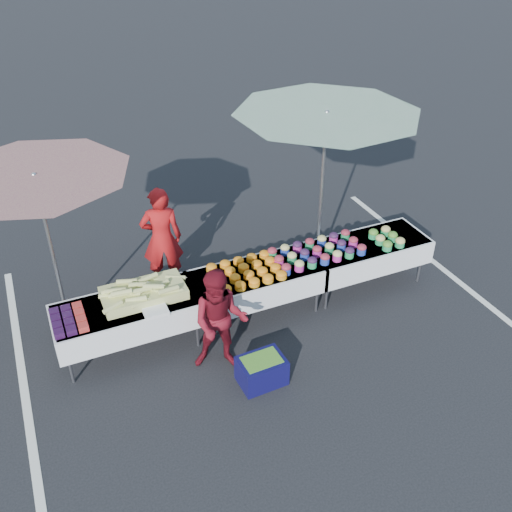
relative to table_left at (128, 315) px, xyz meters
name	(u,v)px	position (x,y,z in m)	size (l,w,h in m)	color
ground	(256,314)	(1.80, 0.00, -0.58)	(80.00, 80.00, 0.00)	black
stripe_left	(23,380)	(-1.40, 0.00, -0.58)	(0.10, 5.00, 0.00)	silver
stripe_right	(435,263)	(5.00, 0.00, -0.58)	(0.10, 5.00, 0.00)	silver
table_left	(128,315)	(0.00, 0.00, 0.00)	(1.86, 0.81, 0.75)	white
table_center	(256,281)	(1.80, 0.00, 0.00)	(1.86, 0.81, 0.75)	white
table_right	(366,252)	(3.60, 0.00, 0.00)	(1.86, 0.81, 0.75)	white
berry_punnets	(68,320)	(-0.71, -0.06, 0.21)	(0.40, 0.54, 0.08)	black
corn_pile	(143,292)	(0.24, 0.04, 0.26)	(1.16, 0.57, 0.26)	#CCDC71
plastic_bags	(155,311)	(0.30, -0.30, 0.19)	(0.30, 0.25, 0.05)	white
carrot_bowls	(246,271)	(1.65, -0.01, 0.22)	(0.95, 0.69, 0.11)	orange
potato_cups	(317,251)	(2.75, 0.00, 0.25)	(1.34, 0.58, 0.16)	#21379C
bean_baskets	(386,238)	(3.86, -0.10, 0.24)	(0.36, 0.50, 0.15)	#228B4E
vendor	(162,238)	(0.83, 1.23, 0.24)	(0.60, 0.39, 1.65)	#A81315
customer	(220,321)	(0.98, -0.75, 0.14)	(0.70, 0.54, 1.44)	maroon
umbrella_left	(37,190)	(-0.70, 0.80, 1.56)	(2.46, 2.46, 2.37)	black
umbrella_right	(326,128)	(3.10, 0.58, 1.82)	(3.27, 3.27, 2.65)	black
storage_bin	(262,370)	(1.33, -1.23, -0.39)	(0.58, 0.43, 0.37)	#0E0C3F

